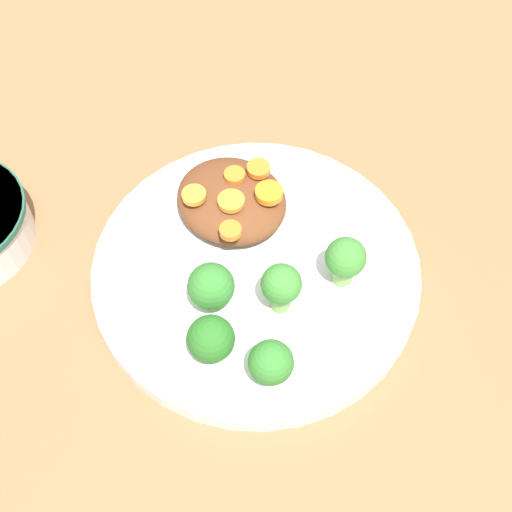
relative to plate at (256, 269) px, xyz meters
name	(u,v)px	position (x,y,z in m)	size (l,w,h in m)	color
ground_plane	(256,276)	(0.00, 0.00, -0.01)	(4.00, 4.00, 0.00)	#8C603D
plate	(256,269)	(0.00, 0.00, 0.00)	(0.28, 0.28, 0.02)	white
stew_mound	(231,200)	(-0.03, -0.06, 0.02)	(0.09, 0.10, 0.03)	brown
broccoli_floret_0	(271,363)	(0.07, 0.08, 0.03)	(0.04, 0.04, 0.05)	#7FA85B
broccoli_floret_1	(281,286)	(0.02, 0.04, 0.04)	(0.03, 0.03, 0.05)	#759E51
broccoli_floret_2	(211,340)	(0.09, 0.03, 0.03)	(0.04, 0.04, 0.05)	#759E51
broccoli_floret_3	(345,260)	(-0.04, 0.06, 0.04)	(0.03, 0.03, 0.05)	#7FA85B
broccoli_floret_4	(215,290)	(0.05, 0.00, 0.04)	(0.04, 0.04, 0.05)	#759E51
carrot_slice_0	(198,192)	(0.00, -0.07, 0.04)	(0.02, 0.02, 0.01)	orange
carrot_slice_1	(230,231)	(0.01, -0.02, 0.04)	(0.02, 0.02, 0.01)	orange
carrot_slice_2	(269,193)	(-0.04, -0.03, 0.04)	(0.02, 0.02, 0.01)	orange
carrot_slice_3	(235,175)	(-0.04, -0.06, 0.04)	(0.02, 0.02, 0.01)	orange
carrot_slice_4	(231,201)	(-0.02, -0.04, 0.04)	(0.02, 0.02, 0.01)	orange
carrot_slice_5	(259,169)	(-0.06, -0.05, 0.04)	(0.02, 0.02, 0.01)	orange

